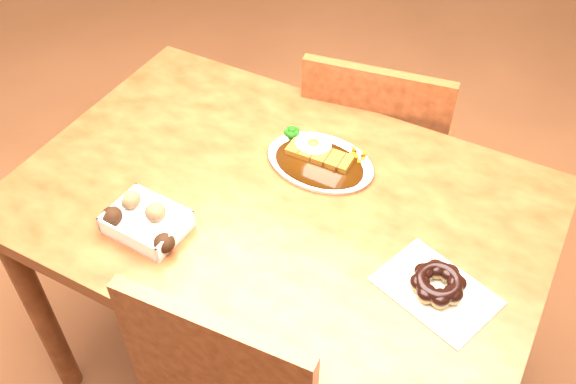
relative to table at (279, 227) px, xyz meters
The scene contains 6 objects.
ground 0.65m from the table, ahead, with size 6.00×6.00×0.00m, color brown.
table is the anchor object (origin of this frame).
chair_far 0.56m from the table, 85.44° to the left, with size 0.48×0.48×0.87m.
katsu_curry_plate 0.19m from the table, 79.73° to the left, with size 0.27×0.20×0.05m.
donut_box 0.32m from the table, 133.91° to the right, with size 0.19×0.14×0.05m.
pon_de_ring 0.43m from the table, 10.68° to the right, with size 0.26×0.22×0.04m.
Camera 1 is at (0.51, -0.89, 1.79)m, focal length 40.00 mm.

